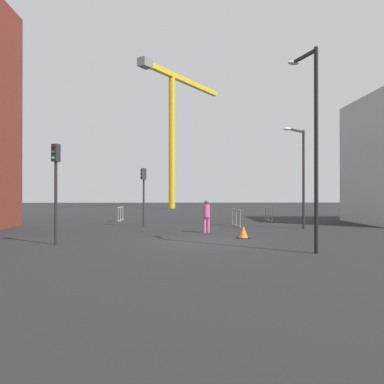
% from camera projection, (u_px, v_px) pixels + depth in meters
% --- Properties ---
extents(ground, '(160.00, 160.00, 0.00)m').
position_uv_depth(ground, '(197.00, 242.00, 17.75)').
color(ground, black).
extents(construction_crane, '(11.53, 17.66, 19.15)m').
position_uv_depth(construction_crane, '(174.00, 113.00, 59.33)').
color(construction_crane, gold).
rests_on(construction_crane, ground).
extents(streetlamp_tall, '(0.68, 1.54, 7.00)m').
position_uv_depth(streetlamp_tall, '(313.00, 133.00, 14.49)').
color(streetlamp_tall, black).
rests_on(streetlamp_tall, ground).
extents(streetlamp_short, '(1.58, 1.46, 5.69)m').
position_uv_depth(streetlamp_short, '(301.00, 168.00, 24.11)').
color(streetlamp_short, '#232326').
rests_on(streetlamp_short, ground).
extents(traffic_light_near, '(0.33, 0.39, 4.00)m').
position_uv_depth(traffic_light_near, '(56.00, 177.00, 16.75)').
color(traffic_light_near, '#232326').
rests_on(traffic_light_near, ground).
extents(traffic_light_far, '(0.39, 0.32, 3.60)m').
position_uv_depth(traffic_light_far, '(144.00, 187.00, 25.97)').
color(traffic_light_far, '#2D2D30').
rests_on(traffic_light_far, ground).
extents(pedestrian_walking, '(0.34, 0.34, 1.69)m').
position_uv_depth(pedestrian_walking, '(206.00, 214.00, 21.96)').
color(pedestrian_walking, '#D14C8C').
rests_on(pedestrian_walking, ground).
extents(safety_barrier_rear, '(0.33, 1.86, 1.08)m').
position_uv_depth(safety_barrier_rear, '(236.00, 218.00, 25.70)').
color(safety_barrier_rear, gray).
rests_on(safety_barrier_rear, ground).
extents(safety_barrier_front, '(0.16, 2.05, 1.08)m').
position_uv_depth(safety_barrier_front, '(121.00, 214.00, 30.68)').
color(safety_barrier_front, '#B2B5BA').
rests_on(safety_barrier_front, ground).
extents(safety_barrier_left_run, '(0.12, 2.29, 1.08)m').
position_uv_depth(safety_barrier_left_run, '(269.00, 214.00, 30.65)').
color(safety_barrier_left_run, gray).
rests_on(safety_barrier_left_run, ground).
extents(traffic_cone_orange, '(0.56, 0.56, 0.57)m').
position_uv_depth(traffic_cone_orange, '(244.00, 233.00, 19.17)').
color(traffic_cone_orange, black).
rests_on(traffic_cone_orange, ground).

